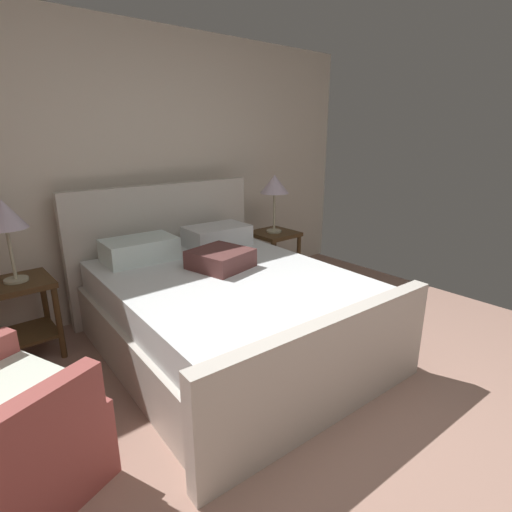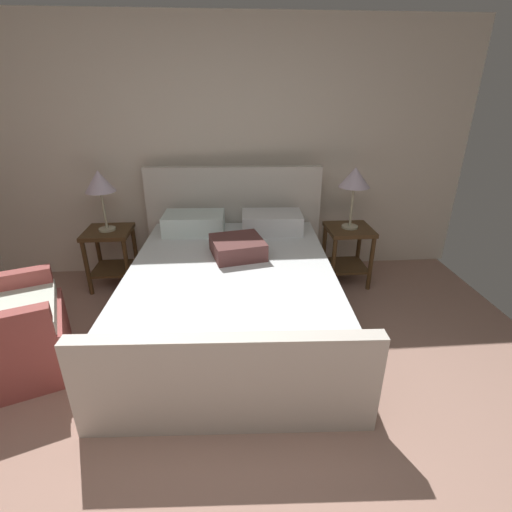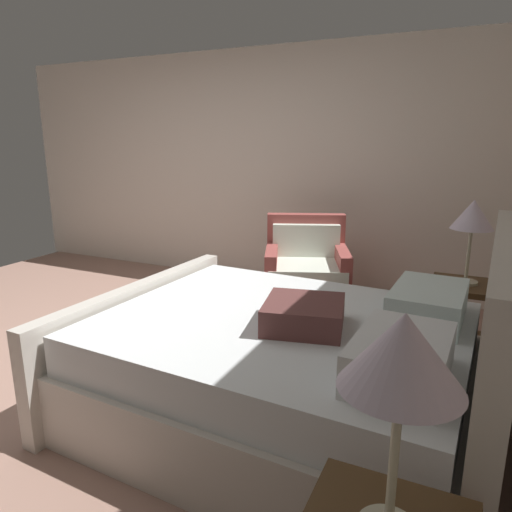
{
  "view_description": "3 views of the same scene",
  "coord_description": "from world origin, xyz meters",
  "px_view_note": "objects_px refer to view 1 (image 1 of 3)",
  "views": [
    {
      "loc": [
        -1.61,
        -0.62,
        1.62
      ],
      "look_at": [
        0.04,
        1.31,
        0.82
      ],
      "focal_mm": 27.97,
      "sensor_mm": 36.0,
      "label": 1
    },
    {
      "loc": [
        -0.01,
        -1.08,
        1.89
      ],
      "look_at": [
        0.2,
        1.55,
        0.7
      ],
      "focal_mm": 26.52,
      "sensor_mm": 36.0,
      "label": 2
    },
    {
      "loc": [
        2.22,
        2.5,
        1.57
      ],
      "look_at": [
        -0.12,
        1.4,
        0.92
      ],
      "focal_mm": 32.62,
      "sensor_mm": 36.0,
      "label": 3
    }
  ],
  "objects_px": {
    "bed": "(222,305)",
    "table_lamp_left": "(4,217)",
    "nightstand_left": "(21,306)",
    "table_lamp_right": "(275,186)",
    "nightstand_right": "(274,250)"
  },
  "relations": [
    {
      "from": "bed",
      "to": "table_lamp_left",
      "type": "height_order",
      "value": "table_lamp_left"
    },
    {
      "from": "nightstand_left",
      "to": "table_lamp_right",
      "type": "bearing_deg",
      "value": -2.83
    },
    {
      "from": "nightstand_right",
      "to": "table_lamp_left",
      "type": "height_order",
      "value": "table_lamp_left"
    },
    {
      "from": "table_lamp_right",
      "to": "table_lamp_left",
      "type": "xyz_separation_m",
      "value": [
        -2.39,
        0.12,
        -0.02
      ]
    },
    {
      "from": "nightstand_right",
      "to": "nightstand_left",
      "type": "bearing_deg",
      "value": 177.17
    },
    {
      "from": "nightstand_left",
      "to": "table_lamp_left",
      "type": "xyz_separation_m",
      "value": [
        -0.0,
        0.0,
        0.66
      ]
    },
    {
      "from": "nightstand_right",
      "to": "table_lamp_right",
      "type": "relative_size",
      "value": 1.0
    },
    {
      "from": "nightstand_left",
      "to": "table_lamp_left",
      "type": "relative_size",
      "value": 1.03
    },
    {
      "from": "bed",
      "to": "table_lamp_right",
      "type": "xyz_separation_m",
      "value": [
        1.19,
        0.71,
        0.74
      ]
    },
    {
      "from": "nightstand_right",
      "to": "table_lamp_right",
      "type": "height_order",
      "value": "table_lamp_right"
    },
    {
      "from": "nightstand_right",
      "to": "table_lamp_left",
      "type": "relative_size",
      "value": 1.03
    },
    {
      "from": "table_lamp_right",
      "to": "table_lamp_left",
      "type": "height_order",
      "value": "table_lamp_right"
    },
    {
      "from": "bed",
      "to": "nightstand_right",
      "type": "relative_size",
      "value": 3.74
    },
    {
      "from": "nightstand_right",
      "to": "bed",
      "type": "bearing_deg",
      "value": -149.26
    },
    {
      "from": "bed",
      "to": "nightstand_left",
      "type": "relative_size",
      "value": 3.74
    }
  ]
}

